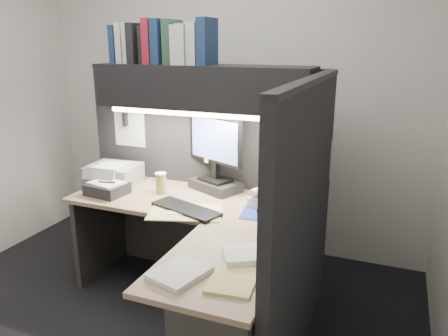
{
  "coord_description": "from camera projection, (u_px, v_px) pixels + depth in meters",
  "views": [
    {
      "loc": [
        1.41,
        -2.05,
        1.81
      ],
      "look_at": [
        0.38,
        0.51,
        1.0
      ],
      "focal_mm": 35.0,
      "sensor_mm": 36.0,
      "label": 1
    }
  ],
  "objects": [
    {
      "name": "floor",
      "position": [
        141.0,
        330.0,
        2.83
      ],
      "size": [
        3.5,
        3.5,
        0.0
      ],
      "primitive_type": "plane",
      "color": "black",
      "rests_on": "ground"
    },
    {
      "name": "wall_back",
      "position": [
        226.0,
        96.0,
        3.79
      ],
      "size": [
        3.5,
        0.04,
        2.7
      ],
      "primitive_type": "cube",
      "color": "silver",
      "rests_on": "floor"
    },
    {
      "name": "partition_back",
      "position": [
        203.0,
        174.0,
        3.43
      ],
      "size": [
        1.9,
        0.06,
        1.6
      ],
      "primitive_type": "cube",
      "color": "black",
      "rests_on": "floor"
    },
    {
      "name": "partition_right",
      "position": [
        302.0,
        230.0,
        2.42
      ],
      "size": [
        0.06,
        1.5,
        1.6
      ],
      "primitive_type": "cube",
      "color": "black",
      "rests_on": "floor"
    },
    {
      "name": "desk",
      "position": [
        199.0,
        283.0,
        2.56
      ],
      "size": [
        1.7,
        1.53,
        0.73
      ],
      "color": "#9B7E62",
      "rests_on": "floor"
    },
    {
      "name": "overhead_shelf",
      "position": [
        203.0,
        87.0,
        3.04
      ],
      "size": [
        1.55,
        0.34,
        0.3
      ],
      "primitive_type": "cube",
      "color": "black",
      "rests_on": "partition_back"
    },
    {
      "name": "task_light_tube",
      "position": [
        195.0,
        114.0,
        2.96
      ],
      "size": [
        1.32,
        0.04,
        0.04
      ],
      "primitive_type": "cylinder",
      "rotation": [
        0.0,
        1.57,
        0.0
      ],
      "color": "white",
      "rests_on": "overhead_shelf"
    },
    {
      "name": "monitor",
      "position": [
        215.0,
        162.0,
        3.22
      ],
      "size": [
        0.49,
        0.36,
        0.56
      ],
      "rotation": [
        0.0,
        0.0,
        -0.42
      ],
      "color": "black",
      "rests_on": "desk"
    },
    {
      "name": "keyboard",
      "position": [
        186.0,
        209.0,
        2.87
      ],
      "size": [
        0.53,
        0.32,
        0.02
      ],
      "primitive_type": "cube",
      "rotation": [
        0.0,
        0.0,
        -0.32
      ],
      "color": "black",
      "rests_on": "desk"
    },
    {
      "name": "mousepad",
      "position": [
        260.0,
        214.0,
        2.82
      ],
      "size": [
        0.27,
        0.26,
        0.0
      ],
      "primitive_type": "cube",
      "rotation": [
        0.0,
        0.0,
        0.14
      ],
      "color": "navy",
      "rests_on": "desk"
    },
    {
      "name": "mouse",
      "position": [
        261.0,
        211.0,
        2.82
      ],
      "size": [
        0.08,
        0.1,
        0.03
      ],
      "primitive_type": "ellipsoid",
      "rotation": [
        0.0,
        0.0,
        0.26
      ],
      "color": "black",
      "rests_on": "mousepad"
    },
    {
      "name": "telephone",
      "position": [
        272.0,
        199.0,
        2.96
      ],
      "size": [
        0.31,
        0.32,
        0.1
      ],
      "primitive_type": "cube",
      "rotation": [
        0.0,
        0.0,
        -0.37
      ],
      "color": "#C3B596",
      "rests_on": "desk"
    },
    {
      "name": "coffee_cup",
      "position": [
        161.0,
        184.0,
        3.2
      ],
      "size": [
        0.1,
        0.1,
        0.14
      ],
      "primitive_type": "cylinder",
      "rotation": [
        0.0,
        0.0,
        -0.31
      ],
      "color": "#A8A543",
      "rests_on": "desk"
    },
    {
      "name": "printer",
      "position": [
        114.0,
        174.0,
        3.41
      ],
      "size": [
        0.4,
        0.35,
        0.15
      ],
      "primitive_type": "cube",
      "rotation": [
        0.0,
        0.0,
        0.08
      ],
      "color": "gray",
      "rests_on": "desk"
    },
    {
      "name": "notebook_stack",
      "position": [
        107.0,
        189.0,
        3.18
      ],
      "size": [
        0.29,
        0.25,
        0.08
      ],
      "primitive_type": "cube",
      "rotation": [
        0.0,
        0.0,
        -0.11
      ],
      "color": "black",
      "rests_on": "desk"
    },
    {
      "name": "open_folder",
      "position": [
        185.0,
        212.0,
        2.85
      ],
      "size": [
        0.54,
        0.44,
        0.01
      ],
      "primitive_type": "cube",
      "rotation": [
        0.0,
        0.0,
        0.32
      ],
      "color": "#D1C176",
      "rests_on": "desk"
    },
    {
      "name": "paper_stack_a",
      "position": [
        247.0,
        255.0,
        2.23
      ],
      "size": [
        0.31,
        0.29,
        0.05
      ],
      "primitive_type": "cube",
      "rotation": [
        0.0,
        0.0,
        0.51
      ],
      "color": "white",
      "rests_on": "desk"
    },
    {
      "name": "paper_stack_b",
      "position": [
        180.0,
        273.0,
        2.08
      ],
      "size": [
        0.28,
        0.31,
        0.03
      ],
      "primitive_type": "cube",
      "rotation": [
        0.0,
        0.0,
        -0.28
      ],
      "color": "white",
      "rests_on": "desk"
    },
    {
      "name": "manila_stack",
      "position": [
        233.0,
        280.0,
        2.03
      ],
      "size": [
        0.24,
        0.29,
        0.02
      ],
      "primitive_type": "cube",
      "rotation": [
        0.0,
        0.0,
        0.11
      ],
      "color": "#D1C176",
      "rests_on": "desk"
    },
    {
      "name": "binder_row",
      "position": [
        163.0,
        43.0,
        3.06
      ],
      "size": [
        0.78,
        0.25,
        0.31
      ],
      "color": "#152A4C",
      "rests_on": "overhead_shelf"
    },
    {
      "name": "pinned_papers",
      "position": [
        233.0,
        159.0,
        2.89
      ],
      "size": [
        1.76,
        1.31,
        0.51
      ],
      "color": "white",
      "rests_on": "partition_back"
    }
  ]
}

